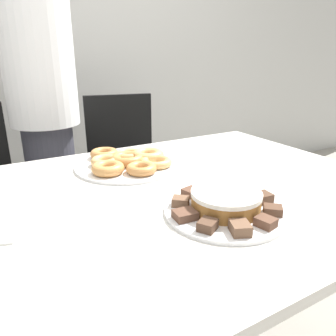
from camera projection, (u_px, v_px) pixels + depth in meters
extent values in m
cube|color=beige|center=(47.00, 25.00, 2.16)|extent=(8.00, 0.05, 2.60)
cube|color=silver|center=(172.00, 194.00, 1.03)|extent=(1.45, 1.06, 0.03)
cylinder|color=silver|center=(231.00, 199.00, 1.84)|extent=(0.06, 0.06, 0.69)
cylinder|color=#383842|center=(55.00, 192.00, 1.83)|extent=(0.26, 0.26, 0.78)
cylinder|color=white|center=(38.00, 62.00, 1.60)|extent=(0.35, 0.35, 0.61)
cylinder|color=black|center=(130.00, 245.00, 2.02)|extent=(0.44, 0.44, 0.01)
cylinder|color=#262626|center=(129.00, 213.00, 1.94)|extent=(0.06, 0.06, 0.42)
cube|color=black|center=(127.00, 177.00, 1.87)|extent=(0.53, 0.53, 0.04)
cube|color=black|center=(119.00, 130.00, 1.98)|extent=(0.39, 0.12, 0.42)
cylinder|color=white|center=(225.00, 211.00, 0.87)|extent=(0.33, 0.33, 0.01)
cylinder|color=white|center=(128.00, 165.00, 1.24)|extent=(0.39, 0.39, 0.01)
cylinder|color=#9E662D|center=(226.00, 203.00, 0.87)|extent=(0.18, 0.18, 0.04)
cylinder|color=white|center=(226.00, 193.00, 0.86)|extent=(0.19, 0.19, 0.01)
cube|color=brown|center=(181.00, 202.00, 0.89)|extent=(0.06, 0.06, 0.02)
cube|color=brown|center=(185.00, 215.00, 0.82)|extent=(0.06, 0.05, 0.02)
cube|color=#513828|center=(208.00, 225.00, 0.77)|extent=(0.06, 0.06, 0.02)
cube|color=brown|center=(240.00, 228.00, 0.75)|extent=(0.06, 0.06, 0.03)
cube|color=brown|center=(266.00, 222.00, 0.78)|extent=(0.05, 0.05, 0.02)
cube|color=#513828|center=(273.00, 210.00, 0.85)|extent=(0.06, 0.06, 0.02)
cube|color=#513828|center=(262.00, 198.00, 0.92)|extent=(0.06, 0.05, 0.02)
cube|color=brown|center=(240.00, 190.00, 0.97)|extent=(0.07, 0.07, 0.03)
cube|color=brown|center=(214.00, 188.00, 0.98)|extent=(0.07, 0.07, 0.02)
cube|color=brown|center=(192.00, 193.00, 0.95)|extent=(0.06, 0.06, 0.02)
torus|color=#C68447|center=(127.00, 159.00, 1.23)|extent=(0.13, 0.13, 0.04)
torus|color=#D18E4C|center=(108.00, 168.00, 1.13)|extent=(0.11, 0.11, 0.04)
torus|color=#C68447|center=(141.00, 169.00, 1.13)|extent=(0.11, 0.11, 0.03)
torus|color=#E5AD66|center=(156.00, 162.00, 1.21)|extent=(0.12, 0.12, 0.03)
torus|color=#E5AD66|center=(148.00, 155.00, 1.27)|extent=(0.12, 0.12, 0.04)
torus|color=#E5AD66|center=(130.00, 155.00, 1.29)|extent=(0.11, 0.11, 0.03)
torus|color=#C68447|center=(104.00, 154.00, 1.30)|extent=(0.11, 0.11, 0.03)
torus|color=#E5AD66|center=(105.00, 161.00, 1.21)|extent=(0.11, 0.11, 0.03)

